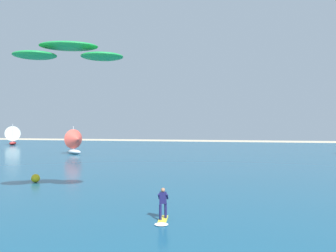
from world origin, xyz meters
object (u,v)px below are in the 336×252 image
(kitesurfer, at_px, (163,209))
(sailboat_trailing, at_px, (13,135))
(kite, at_px, (69,52))
(sailboat_mid_right, at_px, (75,141))
(marker_buoy, at_px, (36,178))

(kitesurfer, bearing_deg, sailboat_trailing, 131.46)
(kite, xyz_separation_m, sailboat_mid_right, (-16.65, 33.62, -7.43))
(kitesurfer, distance_m, sailboat_trailing, 78.39)
(kitesurfer, bearing_deg, sailboat_mid_right, 122.76)
(kitesurfer, height_order, marker_buoy, kitesurfer)
(sailboat_trailing, height_order, sailboat_mid_right, sailboat_trailing)
(sailboat_mid_right, bearing_deg, marker_buoy, -69.59)
(kitesurfer, height_order, kite, kite)
(kitesurfer, bearing_deg, marker_buoy, 145.44)
(sailboat_trailing, height_order, marker_buoy, sailboat_trailing)
(kite, bearing_deg, kitesurfer, -22.08)
(kite, height_order, sailboat_mid_right, kite)
(sailboat_trailing, xyz_separation_m, marker_buoy, (38.63, -49.59, -2.06))
(marker_buoy, bearing_deg, sailboat_mid_right, 110.41)
(sailboat_mid_right, distance_m, marker_buoy, 29.09)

